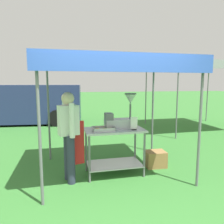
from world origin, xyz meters
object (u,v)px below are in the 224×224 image
object	(u,v)px
supply_crate	(155,159)
donut_fryer	(121,117)
stall_canopy	(113,64)
neighbour_tent	(198,66)
vendor	(69,132)
menu_sign	(134,124)
donut_tray	(103,130)
van_navy	(23,103)
donut_cart	(114,142)

from	to	relation	value
supply_crate	donut_fryer	bearing A→B (deg)	-173.57
stall_canopy	donut_fryer	size ratio (longest dim) A/B	4.03
stall_canopy	neighbour_tent	xyz separation A→B (m)	(4.08, 3.30, 0.32)
vendor	supply_crate	size ratio (longest dim) A/B	3.70
donut_fryer	neighbour_tent	bearing A→B (deg)	40.34
menu_sign	donut_tray	bearing A→B (deg)	175.02
van_navy	neighbour_tent	world-z (taller)	neighbour_tent
donut_tray	donut_cart	bearing A→B (deg)	23.71
donut_cart	menu_sign	bearing A→B (deg)	-23.82
van_navy	donut_cart	bearing A→B (deg)	-66.30
donut_fryer	vendor	bearing A→B (deg)	-169.23
van_navy	supply_crate	bearing A→B (deg)	-58.77
menu_sign	supply_crate	distance (m)	1.06
donut_fryer	supply_crate	size ratio (longest dim) A/B	1.56
stall_canopy	supply_crate	world-z (taller)	stall_canopy
stall_canopy	neighbour_tent	bearing A→B (deg)	39.01
donut_tray	neighbour_tent	distance (m)	5.76
donut_tray	neighbour_tent	bearing A→B (deg)	39.12
donut_cart	vendor	bearing A→B (deg)	-171.70
donut_fryer	stall_canopy	bearing A→B (deg)	167.87
donut_tray	menu_sign	bearing A→B (deg)	-4.98
donut_cart	supply_crate	xyz separation A→B (m)	(0.93, 0.15, -0.46)
donut_tray	vendor	distance (m)	0.62
donut_cart	donut_tray	world-z (taller)	donut_tray
donut_fryer	menu_sign	world-z (taller)	donut_fryer
donut_tray	stall_canopy	bearing A→B (deg)	40.97
donut_cart	donut_tray	size ratio (longest dim) A/B	2.80
vendor	van_navy	world-z (taller)	van_navy
donut_tray	neighbour_tent	world-z (taller)	neighbour_tent
donut_tray	donut_fryer	bearing A→B (deg)	23.74
vendor	donut_tray	bearing A→B (deg)	2.14
donut_fryer	neighbour_tent	size ratio (longest dim) A/B	0.21
menu_sign	vendor	distance (m)	1.20
stall_canopy	donut_tray	xyz separation A→B (m)	(-0.23, -0.20, -1.19)
stall_canopy	menu_sign	size ratio (longest dim) A/B	11.16
stall_canopy	vendor	size ratio (longest dim) A/B	1.70
supply_crate	neighbour_tent	bearing A→B (deg)	45.91
stall_canopy	donut_tray	distance (m)	1.23
menu_sign	vendor	world-z (taller)	vendor
donut_fryer	supply_crate	world-z (taller)	donut_fryer
donut_cart	van_navy	bearing A→B (deg)	113.70
supply_crate	vendor	bearing A→B (deg)	-171.12
neighbour_tent	donut_tray	bearing A→B (deg)	-140.88
menu_sign	neighbour_tent	world-z (taller)	neighbour_tent
van_navy	menu_sign	bearing A→B (deg)	-64.23
menu_sign	vendor	bearing A→B (deg)	178.72
vendor	supply_crate	bearing A→B (deg)	8.88
donut_tray	vendor	bearing A→B (deg)	-177.86
neighbour_tent	vendor	bearing A→B (deg)	-144.42
donut_cart	supply_crate	bearing A→B (deg)	9.40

